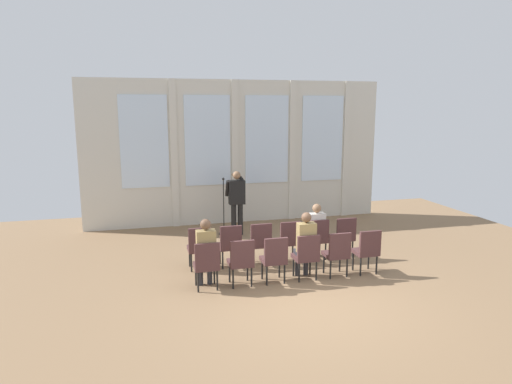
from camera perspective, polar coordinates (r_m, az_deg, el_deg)
The scene contains 19 objects.
ground_plane at distance 8.41m, azimuth 6.25°, elevation -13.19°, with size 14.93×14.93×0.00m, color #846647.
rear_partition at distance 13.27m, azimuth -2.16°, elevation 5.19°, with size 8.80×0.14×4.17m.
speaker at distance 12.02m, azimuth -2.46°, elevation -0.78°, with size 0.52×0.69×1.73m.
mic_stand at distance 12.24m, azimuth -4.08°, elevation -3.82°, with size 0.28×0.28×1.55m.
chair_r0_c0 at distance 9.62m, azimuth -7.21°, elevation -6.71°, with size 0.46×0.44×0.94m.
chair_r0_c1 at distance 9.72m, azimuth -3.30°, elevation -6.46°, with size 0.46×0.44×0.94m.
chair_r0_c2 at distance 9.86m, azimuth 0.50°, elevation -6.19°, with size 0.46×0.44×0.94m.
chair_r0_c3 at distance 10.04m, azimuth 4.17°, elevation -5.90°, with size 0.46×0.44×0.94m.
chair_r0_c4 at distance 10.27m, azimuth 7.70°, elevation -5.59°, with size 0.46×0.44×0.94m.
audience_r0_c4 at distance 10.30m, azimuth 7.55°, elevation -4.53°, with size 0.36×0.39×1.28m.
chair_r0_c5 at distance 10.53m, azimuth 11.06°, elevation -5.29°, with size 0.46×0.44×0.94m.
chair_r1_c0 at distance 8.59m, azimuth -6.25°, elevation -8.84°, with size 0.46×0.44×0.94m.
audience_r1_c0 at distance 8.59m, azimuth -6.36°, elevation -7.30°, with size 0.36×0.39×1.36m.
chair_r1_c1 at distance 8.70m, azimuth -1.88°, elevation -8.52°, with size 0.46×0.44×0.94m.
chair_r1_c2 at distance 8.86m, azimuth 2.35°, elevation -8.16°, with size 0.46×0.44×0.94m.
chair_r1_c3 at distance 9.07m, azimuth 6.40°, elevation -7.78°, with size 0.46×0.44×0.94m.
audience_r1_c3 at distance 9.07m, azimuth 6.25°, elevation -6.30°, with size 0.36×0.39×1.37m.
chair_r1_c4 at distance 9.31m, azimuth 10.24°, elevation -7.38°, with size 0.46×0.44×0.94m.
chair_r1_c5 at distance 9.60m, azimuth 13.87°, elevation -6.98°, with size 0.46×0.44×0.94m.
Camera 1 is at (-2.78, -7.18, 3.39)m, focal length 31.67 mm.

